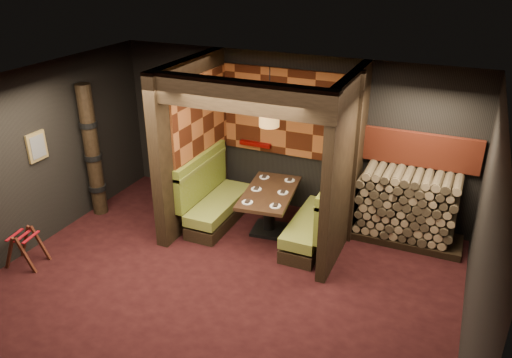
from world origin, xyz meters
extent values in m
cube|color=black|center=(0.00, 0.00, -0.01)|extent=(6.50, 5.50, 0.02)
cube|color=black|center=(0.00, 0.00, 2.86)|extent=(6.50, 5.50, 0.02)
cube|color=black|center=(0.00, 2.76, 1.43)|extent=(6.50, 0.02, 2.85)
cube|color=black|center=(0.00, -2.76, 1.43)|extent=(6.50, 0.02, 2.85)
cube|color=black|center=(-3.26, 0.00, 1.43)|extent=(0.02, 5.50, 2.85)
cube|color=black|center=(3.26, 0.00, 1.43)|extent=(0.02, 5.50, 2.85)
cube|color=black|center=(-1.35, 1.65, 1.43)|extent=(0.20, 2.20, 2.85)
cube|color=black|center=(1.30, 1.70, 1.43)|extent=(0.15, 2.10, 2.85)
cube|color=black|center=(-0.02, 0.70, 2.63)|extent=(2.85, 0.18, 0.44)
cube|color=brown|center=(-0.02, 2.71, 1.82)|extent=(2.40, 0.06, 1.55)
cube|color=brown|center=(-1.23, 1.82, 1.85)|extent=(0.04, 1.85, 1.45)
cube|color=#5E0404|center=(-0.60, 2.65, 1.18)|extent=(0.60, 0.12, 0.07)
cube|color=black|center=(-0.85, 1.65, 0.11)|extent=(0.55, 1.60, 0.22)
cube|color=olive|center=(-0.85, 1.65, 0.36)|extent=(0.55, 1.60, 0.18)
cube|color=#637219|center=(-1.19, 1.65, 0.75)|extent=(0.12, 1.60, 0.78)
cube|color=olive|center=(-1.19, 1.65, 1.10)|extent=(0.15, 1.60, 0.06)
cube|color=black|center=(0.82, 1.65, 0.11)|extent=(0.55, 1.60, 0.22)
cube|color=olive|center=(0.82, 1.65, 0.36)|extent=(0.55, 1.60, 0.18)
cube|color=#637219|center=(1.16, 1.65, 0.75)|extent=(0.12, 1.60, 0.78)
cube|color=olive|center=(1.16, 1.65, 1.10)|extent=(0.15, 1.60, 0.06)
cube|color=black|center=(0.07, 1.71, 0.03)|extent=(0.62, 0.62, 0.06)
cylinder|color=black|center=(0.07, 1.71, 0.35)|extent=(0.20, 0.20, 0.71)
cube|color=#312012|center=(0.07, 1.71, 0.74)|extent=(0.97, 1.54, 0.06)
cylinder|color=white|center=(-0.10, 1.18, 0.78)|extent=(0.18, 0.18, 0.01)
cube|color=black|center=(-0.10, 1.18, 0.79)|extent=(0.08, 0.12, 0.02)
cylinder|color=white|center=(0.36, 1.24, 0.78)|extent=(0.18, 0.18, 0.01)
cube|color=black|center=(0.36, 1.24, 0.79)|extent=(0.08, 0.12, 0.02)
cylinder|color=white|center=(-0.16, 1.68, 0.78)|extent=(0.18, 0.18, 0.01)
cube|color=black|center=(-0.16, 1.68, 0.79)|extent=(0.08, 0.12, 0.02)
cylinder|color=white|center=(0.29, 1.74, 0.78)|extent=(0.18, 0.18, 0.01)
cube|color=black|center=(0.29, 1.74, 0.79)|extent=(0.08, 0.12, 0.02)
cylinder|color=white|center=(-0.22, 2.17, 0.78)|extent=(0.18, 0.18, 0.01)
cube|color=black|center=(-0.22, 2.17, 0.79)|extent=(0.08, 0.12, 0.02)
cylinder|color=white|center=(0.23, 2.23, 0.78)|extent=(0.18, 0.18, 0.01)
cube|color=black|center=(0.23, 2.23, 0.79)|extent=(0.08, 0.12, 0.02)
cylinder|color=olive|center=(0.07, 1.66, 2.14)|extent=(0.32, 0.32, 0.45)
sphere|color=#FFC672|center=(0.07, 1.66, 2.14)|extent=(0.18, 0.18, 0.18)
cylinder|color=black|center=(0.07, 1.66, 2.61)|extent=(0.02, 0.02, 0.48)
cube|color=olive|center=(-3.22, 0.10, 1.62)|extent=(0.04, 0.36, 0.46)
cube|color=#3F3F3F|center=(-3.20, 0.10, 1.62)|extent=(0.01, 0.27, 0.36)
cube|color=#3F1A10|center=(-3.08, -0.89, 0.27)|extent=(0.28, 0.09, 0.61)
cube|color=#3F1A10|center=(-2.80, -0.85, 0.27)|extent=(0.28, 0.09, 0.61)
cube|color=#3F1A10|center=(-3.14, -0.54, 0.27)|extent=(0.28, 0.09, 0.61)
cube|color=#3F1A10|center=(-2.86, -0.49, 0.27)|extent=(0.28, 0.09, 0.61)
cube|color=maroon|center=(-3.11, -0.72, 0.49)|extent=(0.11, 0.38, 0.02)
cube|color=maroon|center=(-2.97, -0.69, 0.49)|extent=(0.11, 0.38, 0.02)
cube|color=maroon|center=(-2.83, -0.67, 0.49)|extent=(0.11, 0.38, 0.02)
cylinder|color=black|center=(-3.05, 1.10, 1.20)|extent=(0.26, 0.26, 2.40)
cylinder|color=black|center=(-3.05, 1.10, 0.50)|extent=(0.31, 0.31, 0.09)
cylinder|color=black|center=(-3.05, 1.10, 1.10)|extent=(0.31, 0.31, 0.09)
cylinder|color=black|center=(-3.05, 1.10, 1.70)|extent=(0.31, 0.31, 0.09)
cube|color=black|center=(2.29, 2.35, 0.06)|extent=(1.73, 0.70, 0.12)
cube|color=brown|center=(2.29, 2.35, 0.67)|extent=(1.73, 0.70, 1.10)
cube|color=maroon|center=(2.29, 2.68, 1.50)|extent=(1.83, 0.10, 0.56)
cube|color=black|center=(1.39, 1.96, 1.43)|extent=(0.08, 0.08, 2.85)
camera|label=1|loc=(2.85, -5.19, 4.43)|focal=35.00mm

